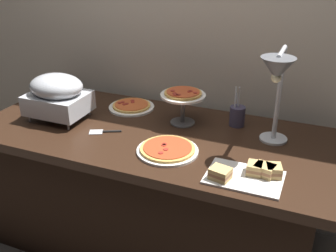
{
  "coord_description": "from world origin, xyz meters",
  "views": [
    {
      "loc": [
        0.81,
        -1.73,
        1.7
      ],
      "look_at": [
        0.09,
        0.0,
        0.81
      ],
      "focal_mm": 42.53,
      "sensor_mm": 36.0,
      "label": 1
    }
  ],
  "objects_px": {
    "pizza_plate_center": "(132,106)",
    "sauce_cup_near": "(46,102)",
    "pizza_plate_raised_stand": "(183,98)",
    "chafing_dish": "(57,94)",
    "heat_lamp": "(277,78)",
    "pizza_plate_front": "(168,150)",
    "sandwich_platter": "(249,173)",
    "serving_spatula": "(104,132)",
    "utensil_holder": "(237,116)"
  },
  "relations": [
    {
      "from": "pizza_plate_center",
      "to": "pizza_plate_raised_stand",
      "type": "bearing_deg",
      "value": -12.47
    },
    {
      "from": "pizza_plate_center",
      "to": "sauce_cup_near",
      "type": "bearing_deg",
      "value": -163.96
    },
    {
      "from": "pizza_plate_raised_stand",
      "to": "sauce_cup_near",
      "type": "height_order",
      "value": "pizza_plate_raised_stand"
    },
    {
      "from": "pizza_plate_raised_stand",
      "to": "sandwich_platter",
      "type": "height_order",
      "value": "pizza_plate_raised_stand"
    },
    {
      "from": "pizza_plate_raised_stand",
      "to": "serving_spatula",
      "type": "distance_m",
      "value": 0.46
    },
    {
      "from": "pizza_plate_center",
      "to": "chafing_dish",
      "type": "bearing_deg",
      "value": -136.95
    },
    {
      "from": "pizza_plate_front",
      "to": "pizza_plate_raised_stand",
      "type": "distance_m",
      "value": 0.37
    },
    {
      "from": "pizza_plate_center",
      "to": "sandwich_platter",
      "type": "xyz_separation_m",
      "value": [
        0.82,
        -0.5,
        0.01
      ]
    },
    {
      "from": "pizza_plate_raised_stand",
      "to": "serving_spatula",
      "type": "height_order",
      "value": "pizza_plate_raised_stand"
    },
    {
      "from": "pizza_plate_center",
      "to": "serving_spatula",
      "type": "relative_size",
      "value": 1.64
    },
    {
      "from": "sauce_cup_near",
      "to": "heat_lamp",
      "type": "bearing_deg",
      "value": -4.25
    },
    {
      "from": "serving_spatula",
      "to": "sandwich_platter",
      "type": "bearing_deg",
      "value": -10.27
    },
    {
      "from": "pizza_plate_center",
      "to": "pizza_plate_raised_stand",
      "type": "distance_m",
      "value": 0.39
    },
    {
      "from": "pizza_plate_raised_stand",
      "to": "sauce_cup_near",
      "type": "distance_m",
      "value": 0.89
    },
    {
      "from": "pizza_plate_raised_stand",
      "to": "sauce_cup_near",
      "type": "relative_size",
      "value": 3.9
    },
    {
      "from": "heat_lamp",
      "to": "pizza_plate_center",
      "type": "bearing_deg",
      "value": 163.77
    },
    {
      "from": "pizza_plate_raised_stand",
      "to": "chafing_dish",
      "type": "bearing_deg",
      "value": -162.66
    },
    {
      "from": "heat_lamp",
      "to": "pizza_plate_raised_stand",
      "type": "height_order",
      "value": "heat_lamp"
    },
    {
      "from": "pizza_plate_front",
      "to": "sandwich_platter",
      "type": "distance_m",
      "value": 0.42
    },
    {
      "from": "serving_spatula",
      "to": "utensil_holder",
      "type": "bearing_deg",
      "value": 29.45
    },
    {
      "from": "chafing_dish",
      "to": "heat_lamp",
      "type": "distance_m",
      "value": 1.19
    },
    {
      "from": "pizza_plate_center",
      "to": "pizza_plate_raised_stand",
      "type": "relative_size",
      "value": 1.11
    },
    {
      "from": "pizza_plate_raised_stand",
      "to": "sandwich_platter",
      "type": "xyz_separation_m",
      "value": [
        0.46,
        -0.42,
        -0.13
      ]
    },
    {
      "from": "chafing_dish",
      "to": "heat_lamp",
      "type": "relative_size",
      "value": 0.66
    },
    {
      "from": "utensil_holder",
      "to": "pizza_plate_raised_stand",
      "type": "bearing_deg",
      "value": -163.37
    },
    {
      "from": "chafing_dish",
      "to": "sandwich_platter",
      "type": "xyz_separation_m",
      "value": [
        1.13,
        -0.21,
        -0.12
      ]
    },
    {
      "from": "chafing_dish",
      "to": "sauce_cup_near",
      "type": "height_order",
      "value": "chafing_dish"
    },
    {
      "from": "sauce_cup_near",
      "to": "pizza_plate_raised_stand",
      "type": "bearing_deg",
      "value": 4.48
    },
    {
      "from": "serving_spatula",
      "to": "chafing_dish",
      "type": "bearing_deg",
      "value": 169.13
    },
    {
      "from": "chafing_dish",
      "to": "utensil_holder",
      "type": "xyz_separation_m",
      "value": [
        0.96,
        0.29,
        -0.09
      ]
    },
    {
      "from": "sandwich_platter",
      "to": "serving_spatula",
      "type": "xyz_separation_m",
      "value": [
        -0.81,
        0.15,
        -0.02
      ]
    },
    {
      "from": "utensil_holder",
      "to": "pizza_plate_center",
      "type": "bearing_deg",
      "value": -179.51
    },
    {
      "from": "heat_lamp",
      "to": "sauce_cup_near",
      "type": "xyz_separation_m",
      "value": [
        -1.38,
        0.1,
        -0.36
      ]
    },
    {
      "from": "pizza_plate_center",
      "to": "sauce_cup_near",
      "type": "distance_m",
      "value": 0.54
    },
    {
      "from": "sauce_cup_near",
      "to": "utensil_holder",
      "type": "relative_size",
      "value": 0.27
    },
    {
      "from": "pizza_plate_center",
      "to": "utensil_holder",
      "type": "xyz_separation_m",
      "value": [
        0.65,
        0.01,
        0.05
      ]
    },
    {
      "from": "chafing_dish",
      "to": "pizza_plate_front",
      "type": "height_order",
      "value": "chafing_dish"
    },
    {
      "from": "pizza_plate_front",
      "to": "utensil_holder",
      "type": "xyz_separation_m",
      "value": [
        0.24,
        0.42,
        0.05
      ]
    },
    {
      "from": "sandwich_platter",
      "to": "utensil_holder",
      "type": "relative_size",
      "value": 1.41
    },
    {
      "from": "pizza_plate_center",
      "to": "utensil_holder",
      "type": "relative_size",
      "value": 1.19
    },
    {
      "from": "pizza_plate_front",
      "to": "sandwich_platter",
      "type": "relative_size",
      "value": 0.92
    },
    {
      "from": "pizza_plate_center",
      "to": "sandwich_platter",
      "type": "relative_size",
      "value": 0.85
    },
    {
      "from": "chafing_dish",
      "to": "pizza_plate_front",
      "type": "distance_m",
      "value": 0.74
    },
    {
      "from": "pizza_plate_center",
      "to": "serving_spatula",
      "type": "height_order",
      "value": "pizza_plate_center"
    },
    {
      "from": "chafing_dish",
      "to": "pizza_plate_raised_stand",
      "type": "relative_size",
      "value": 1.31
    },
    {
      "from": "pizza_plate_front",
      "to": "pizza_plate_center",
      "type": "xyz_separation_m",
      "value": [
        -0.41,
        0.42,
        -0.0
      ]
    },
    {
      "from": "pizza_plate_raised_stand",
      "to": "serving_spatula",
      "type": "relative_size",
      "value": 1.47
    },
    {
      "from": "pizza_plate_front",
      "to": "pizza_plate_raised_stand",
      "type": "bearing_deg",
      "value": 98.35
    },
    {
      "from": "heat_lamp",
      "to": "utensil_holder",
      "type": "relative_size",
      "value": 2.14
    },
    {
      "from": "heat_lamp",
      "to": "pizza_plate_front",
      "type": "relative_size",
      "value": 1.65
    }
  ]
}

